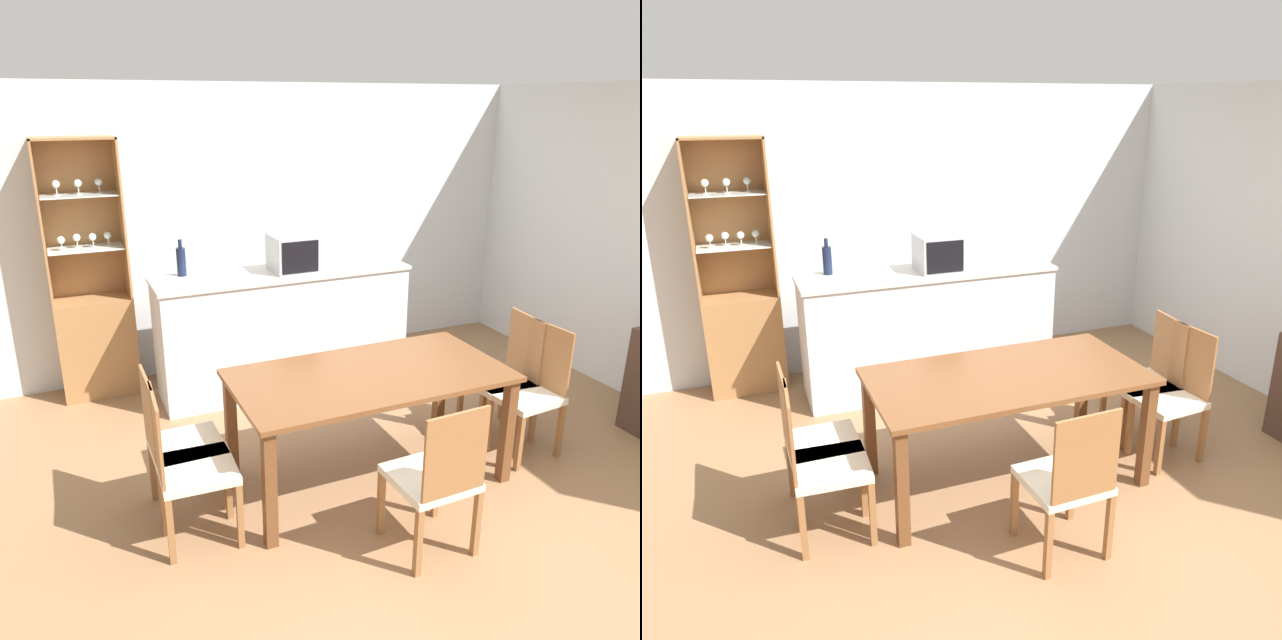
{
  "view_description": "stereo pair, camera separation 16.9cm",
  "coord_description": "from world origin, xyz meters",
  "views": [
    {
      "loc": [
        -1.81,
        -2.85,
        2.39
      ],
      "look_at": [
        -0.08,
        1.13,
        0.86
      ],
      "focal_mm": 35.0,
      "sensor_mm": 36.0,
      "label": 1
    },
    {
      "loc": [
        -1.65,
        -2.92,
        2.39
      ],
      "look_at": [
        -0.08,
        1.13,
        0.86
      ],
      "focal_mm": 35.0,
      "sensor_mm": 36.0,
      "label": 2
    }
  ],
  "objects": [
    {
      "name": "dining_chair_head_near",
      "position": [
        -0.08,
        -0.44,
        0.46
      ],
      "size": [
        0.43,
        0.43,
        0.93
      ],
      "rotation": [
        0.0,
        0.0,
        0.03
      ],
      "color": "beige",
      "rests_on": "ground_plane"
    },
    {
      "name": "dining_chair_side_left_near",
      "position": [
        -1.28,
        0.2,
        0.46
      ],
      "size": [
        0.44,
        0.44,
        0.93
      ],
      "rotation": [
        0.0,
        0.0,
        -1.62
      ],
      "color": "beige",
      "rests_on": "ground_plane"
    },
    {
      "name": "dining_chair_side_right_near",
      "position": [
        1.13,
        0.2,
        0.46
      ],
      "size": [
        0.45,
        0.45,
        0.93
      ],
      "rotation": [
        0.0,
        0.0,
        1.65
      ],
      "color": "beige",
      "rests_on": "ground_plane"
    },
    {
      "name": "dining_table",
      "position": [
        -0.08,
        0.33,
        0.66
      ],
      "size": [
        1.75,
        0.89,
        0.76
      ],
      "color": "brown",
      "rests_on": "ground_plane"
    },
    {
      "name": "microwave",
      "position": [
        0.08,
        1.92,
        1.19
      ],
      "size": [
        0.5,
        0.36,
        0.3
      ],
      "color": "#B7BABF",
      "rests_on": "kitchen_counter"
    },
    {
      "name": "display_cabinet",
      "position": [
        -1.57,
        2.43,
        0.62
      ],
      "size": [
        0.62,
        0.36,
        2.14
      ],
      "color": "#A37042",
      "rests_on": "ground_plane"
    },
    {
      "name": "wine_bottle",
      "position": [
        -0.88,
        2.12,
        1.17
      ],
      "size": [
        0.08,
        0.08,
        0.3
      ],
      "color": "#141E38",
      "rests_on": "kitchen_counter"
    },
    {
      "name": "ground_plane",
      "position": [
        0.0,
        0.0,
        0.0
      ],
      "size": [
        18.0,
        18.0,
        0.0
      ],
      "primitive_type": "plane",
      "color": "#936B47"
    },
    {
      "name": "dining_chair_side_right_far",
      "position": [
        1.13,
        0.46,
        0.46
      ],
      "size": [
        0.45,
        0.45,
        0.93
      ],
      "rotation": [
        0.0,
        0.0,
        1.49
      ],
      "color": "beige",
      "rests_on": "ground_plane"
    },
    {
      "name": "dining_chair_side_left_far",
      "position": [
        -1.28,
        0.47,
        0.46
      ],
      "size": [
        0.42,
        0.42,
        0.93
      ],
      "rotation": [
        0.0,
        0.0,
        -1.56
      ],
      "color": "beige",
      "rests_on": "ground_plane"
    },
    {
      "name": "wall_back",
      "position": [
        0.0,
        2.63,
        1.27
      ],
      "size": [
        6.8,
        0.06,
        2.55
      ],
      "color": "silver",
      "rests_on": "ground_plane"
    },
    {
      "name": "kitchen_counter",
      "position": [
        -0.07,
        1.93,
        0.52
      ],
      "size": [
        2.17,
        0.57,
        1.04
      ],
      "color": "silver",
      "rests_on": "ground_plane"
    }
  ]
}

